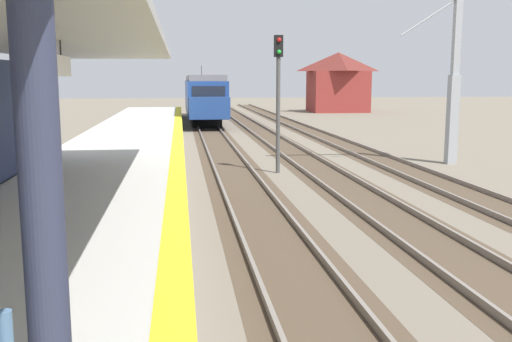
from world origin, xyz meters
The scene contains 8 objects.
station_platform centered at (-2.50, 16.00, 0.45)m, with size 5.00×80.00×0.91m.
track_pair_nearest_platform centered at (1.90, 20.00, 0.05)m, with size 2.34×120.00×0.16m.
track_pair_middle centered at (5.30, 20.00, 0.05)m, with size 2.34×120.00×0.16m.
track_pair_far_side centered at (8.70, 20.00, 0.05)m, with size 2.34×120.00×0.16m.
approaching_train centered at (1.90, 49.19, 2.18)m, with size 2.93×19.60×4.76m.
rail_signal_post centered at (3.58, 21.30, 3.19)m, with size 0.32×0.34×5.20m.
catenary_pylon_far_side centered at (10.99, 22.76, 3.60)m, with size 5.00×0.40×7.50m.
distant_trackside_house centered at (16.97, 61.45, 3.34)m, with size 6.60×5.28×6.40m.
Camera 1 is at (-0.13, -0.50, 3.60)m, focal length 40.71 mm.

